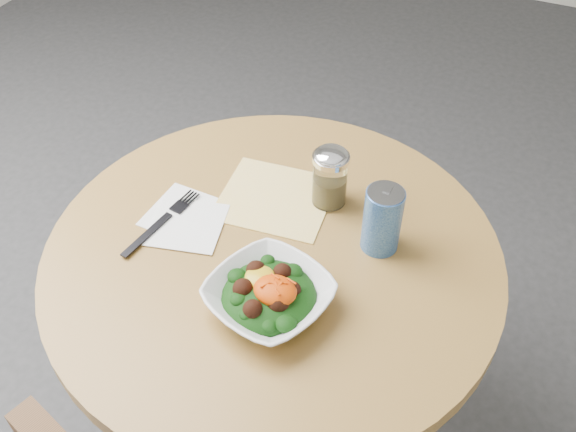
# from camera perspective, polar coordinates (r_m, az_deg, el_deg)

# --- Properties ---
(ground) EXTENTS (6.00, 6.00, 0.00)m
(ground) POSITION_cam_1_polar(r_m,az_deg,el_deg) (1.88, -0.97, -18.68)
(ground) COLOR #303033
(ground) RESTS_ON ground
(table) EXTENTS (0.90, 0.90, 0.75)m
(table) POSITION_cam_1_polar(r_m,az_deg,el_deg) (1.41, -1.24, -8.42)
(table) COLOR black
(table) RESTS_ON ground
(cloth_napkin) EXTENTS (0.25, 0.23, 0.00)m
(cloth_napkin) POSITION_cam_1_polar(r_m,az_deg,el_deg) (1.36, -1.12, 1.60)
(cloth_napkin) COLOR #EAAF0C
(cloth_napkin) RESTS_ON table
(paper_napkins) EXTENTS (0.18, 0.19, 0.00)m
(paper_napkins) POSITION_cam_1_polar(r_m,az_deg,el_deg) (1.33, -9.06, -0.27)
(paper_napkins) COLOR white
(paper_napkins) RESTS_ON table
(salad_bowl) EXTENTS (0.27, 0.27, 0.08)m
(salad_bowl) POSITION_cam_1_polar(r_m,az_deg,el_deg) (1.15, -1.69, -7.05)
(salad_bowl) COLOR white
(salad_bowl) RESTS_ON table
(fork) EXTENTS (0.05, 0.22, 0.00)m
(fork) POSITION_cam_1_polar(r_m,az_deg,el_deg) (1.33, -11.02, -0.41)
(fork) COLOR black
(fork) RESTS_ON table
(spice_shaker) EXTENTS (0.08, 0.08, 0.14)m
(spice_shaker) POSITION_cam_1_polar(r_m,az_deg,el_deg) (1.31, 3.75, 3.45)
(spice_shaker) COLOR silver
(spice_shaker) RESTS_ON table
(beverage_can) EXTENTS (0.07, 0.07, 0.14)m
(beverage_can) POSITION_cam_1_polar(r_m,az_deg,el_deg) (1.23, 8.38, -0.31)
(beverage_can) COLOR navy
(beverage_can) RESTS_ON table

